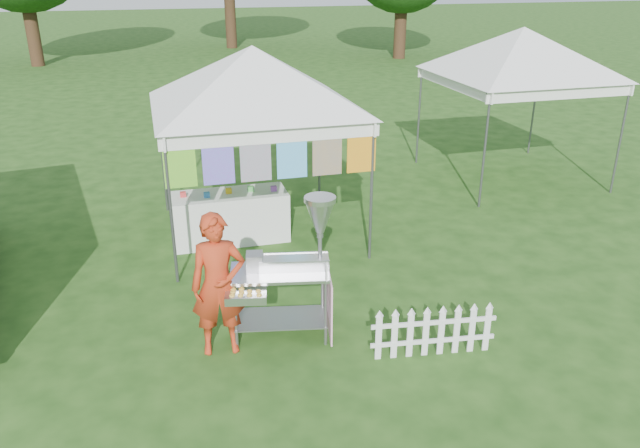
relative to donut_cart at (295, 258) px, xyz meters
name	(u,v)px	position (x,y,z in m)	size (l,w,h in m)	color
ground	(314,348)	(0.13, -0.32, -1.02)	(120.00, 120.00, 0.00)	#1D4112
canopy_main	(252,46)	(0.13, 3.18, 1.97)	(4.24, 4.24, 3.45)	#59595E
canopy_right	(524,27)	(5.63, 4.68, 1.97)	(4.24, 4.24, 3.45)	#59595E
donut_cart	(295,258)	(0.00, 0.00, 0.00)	(1.36, 0.84, 1.74)	gray
vendor	(218,285)	(-0.89, -0.06, -0.19)	(0.61, 0.40, 1.67)	#B03115
picket_fence	(433,333)	(1.39, -0.80, -0.73)	(1.43, 0.21, 0.56)	white
display_table	(230,217)	(-0.36, 3.00, -0.63)	(1.80, 0.70, 0.79)	white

